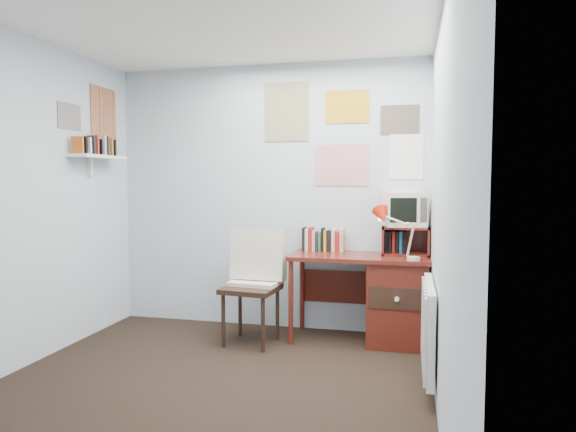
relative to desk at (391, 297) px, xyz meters
name	(u,v)px	position (x,y,z in m)	size (l,w,h in m)	color
ground	(196,400)	(-1.17, -1.48, -0.41)	(3.50, 3.50, 0.00)	black
back_wall	(268,197)	(-1.17, 0.27, 0.84)	(3.00, 0.02, 2.50)	silver
right_wall	(443,209)	(0.33, -1.48, 0.84)	(0.02, 3.50, 2.50)	silver
ceiling	(190,1)	(-1.17, -1.48, 2.09)	(3.00, 3.50, 0.02)	white
desk	(391,297)	(0.00, 0.00, 0.00)	(1.20, 0.55, 0.76)	#5E1F15
desk_chair	(251,289)	(-1.17, -0.30, 0.07)	(0.49, 0.47, 0.95)	black
desk_lamp	(414,237)	(0.19, -0.20, 0.55)	(0.27, 0.23, 0.39)	red
tv_riser	(406,240)	(0.12, 0.11, 0.48)	(0.40, 0.30, 0.25)	#5E1F15
crt_tv	(404,208)	(0.10, 0.13, 0.77)	(0.34, 0.32, 0.32)	beige
book_row	(335,239)	(-0.51, 0.18, 0.46)	(0.60, 0.14, 0.22)	#5E1F15
radiator	(429,327)	(0.29, -0.93, 0.01)	(0.09, 0.80, 0.60)	white
wall_shelf	(98,157)	(-2.57, -0.38, 1.21)	(0.20, 0.62, 0.24)	white
posters_back	(342,132)	(-0.47, 0.26, 1.44)	(1.20, 0.01, 0.90)	white
posters_left	(87,114)	(-2.67, -0.38, 1.59)	(0.01, 0.70, 0.60)	white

